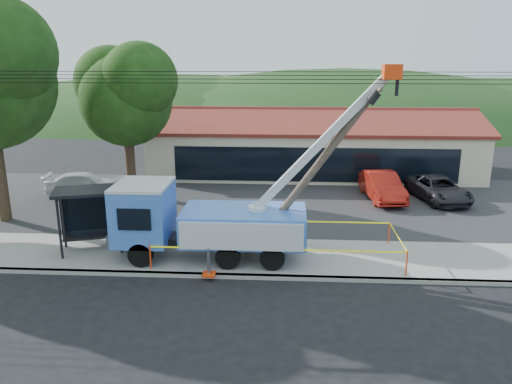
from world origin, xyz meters
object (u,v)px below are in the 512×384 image
Objects in this scene: utility_truck at (204,219)px; bus_shelter at (90,205)px; car_red at (381,201)px; car_white at (86,196)px; car_dark at (437,202)px; car_silver at (125,201)px; leaning_pole at (322,159)px.

utility_truck reaches higher than bus_shelter.
bus_shelter is at bearing -154.26° from car_red.
car_dark is (20.71, 0.03, 0.00)m from car_white.
leaning_pole is at bearing -36.54° from car_silver.
car_silver is (-6.06, 8.26, -1.78)m from utility_truck.
car_silver is (-10.72, 8.12, -4.27)m from leaning_pole.
leaning_pole is 1.56× the size of car_dark.
leaning_pole is at bearing 1.73° from utility_truck.
car_dark is at bearing 37.35° from utility_truck.
car_red reaches higher than car_silver.
utility_truck is 2.75× the size of car_silver.
bus_shelter is 19.12m from car_dark.
car_silver is 0.85× the size of car_red.
utility_truck is 3.49× the size of bus_shelter.
car_silver is at bearing 126.29° from utility_truck.
car_red reaches higher than car_dark.
car_dark is at bearing -98.93° from car_white.
car_white is at bearing 162.11° from car_silver.
car_white is 20.71m from car_dark.
car_red is (13.76, 8.60, -2.13)m from bus_shelter.
leaning_pole is 1.70× the size of car_white.
utility_truck reaches higher than car_silver.
utility_truck is 12.74m from car_white.
car_white is at bearing 133.57° from utility_truck.
bus_shelter reaches higher than car_white.
leaning_pole is at bearing -132.99° from car_white.
leaning_pole is 9.84m from bus_shelter.
car_red is 1.06× the size of car_white.
leaning_pole is at bearing -20.10° from bus_shelter.
utility_truck is at bearing -24.16° from bus_shelter.
bus_shelter is 9.59m from car_white.
leaning_pole reaches higher than car_dark.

